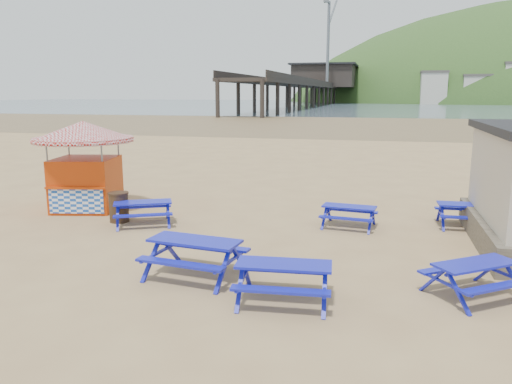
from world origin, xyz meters
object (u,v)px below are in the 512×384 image
(picnic_table_blue_a, at_px, (143,213))
(picnic_table_blue_b, at_px, (349,217))
(litter_bin, at_px, (119,207))
(ice_cream_kiosk, at_px, (85,154))

(picnic_table_blue_a, relative_size, picnic_table_blue_b, 1.27)
(picnic_table_blue_a, xyz_separation_m, litter_bin, (-0.88, 0.13, 0.11))
(picnic_table_blue_a, relative_size, litter_bin, 2.29)
(litter_bin, bearing_deg, picnic_table_blue_a, -8.46)
(ice_cream_kiosk, height_order, litter_bin, ice_cream_kiosk)
(picnic_table_blue_a, bearing_deg, picnic_table_blue_b, -15.01)
(ice_cream_kiosk, bearing_deg, litter_bin, -46.16)
(picnic_table_blue_b, distance_m, ice_cream_kiosk, 8.98)
(picnic_table_blue_a, relative_size, ice_cream_kiosk, 0.53)
(picnic_table_blue_a, height_order, picnic_table_blue_b, picnic_table_blue_a)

